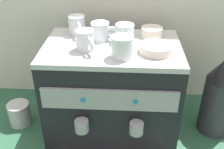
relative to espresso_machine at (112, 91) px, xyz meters
The scene contains 11 objects.
ground_plane 0.22m from the espresso_machine, 90.00° to the left, with size 4.00×4.00×0.00m, color #28563D.
espresso_machine is the anchor object (origin of this frame).
ceramic_cup_0 0.29m from the espresso_machine, 155.88° to the right, with size 0.08×0.11×0.08m.
ceramic_cup_1 0.29m from the espresso_machine, 64.12° to the right, with size 0.08×0.12×0.08m.
ceramic_cup_2 0.27m from the espresso_machine, 30.22° to the left, with size 0.08×0.12×0.08m.
ceramic_cup_3 0.27m from the espresso_machine, 129.66° to the left, with size 0.12×0.08×0.08m.
ceramic_cup_4 0.33m from the espresso_machine, 144.87° to the left, with size 0.07×0.12×0.08m.
ceramic_bowl_0 0.30m from the espresso_machine, 16.49° to the right, with size 0.13×0.13×0.03m.
ceramic_bowl_1 0.31m from the espresso_machine, 31.62° to the left, with size 0.09×0.09×0.04m.
coffee_grinder 0.50m from the espresso_machine, ahead, with size 0.15×0.15×0.40m.
milk_pitcher 0.49m from the espresso_machine, behind, with size 0.11×0.11×0.11m, color #B7B7BC.
Camera 1 is at (0.06, -1.01, 0.92)m, focal length 43.28 mm.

